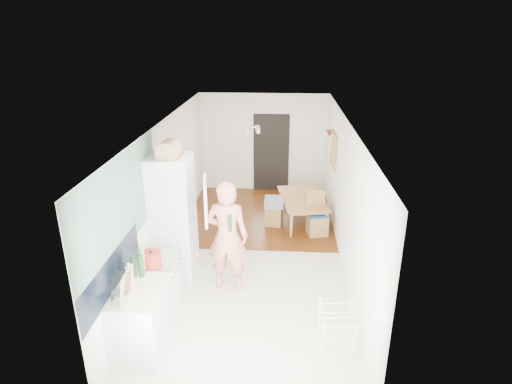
# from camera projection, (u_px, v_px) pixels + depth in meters

# --- Properties ---
(room_shell) EXTENTS (3.20, 7.00, 2.50)m
(room_shell) POSITION_uv_depth(u_px,v_px,m) (254.00, 194.00, 7.55)
(room_shell) COLOR white
(room_shell) RESTS_ON ground
(floor) EXTENTS (3.20, 7.00, 0.01)m
(floor) POSITION_uv_depth(u_px,v_px,m) (254.00, 256.00, 8.01)
(floor) COLOR silver
(floor) RESTS_ON ground
(wood_floor_overlay) EXTENTS (3.20, 3.30, 0.01)m
(wood_floor_overlay) POSITION_uv_depth(u_px,v_px,m) (260.00, 215.00, 9.72)
(wood_floor_overlay) COLOR #632E11
(wood_floor_overlay) RESTS_ON room_shell
(sage_wall_panel) EXTENTS (0.02, 3.00, 1.30)m
(sage_wall_panel) POSITION_uv_depth(u_px,v_px,m) (122.00, 204.00, 5.57)
(sage_wall_panel) COLOR #557662
(sage_wall_panel) RESTS_ON room_shell
(tile_splashback) EXTENTS (0.02, 1.90, 0.50)m
(tile_splashback) POSITION_uv_depth(u_px,v_px,m) (113.00, 273.00, 5.31)
(tile_splashback) COLOR black
(tile_splashback) RESTS_ON room_shell
(doorway_recess) EXTENTS (0.90, 0.04, 2.00)m
(doorway_recess) POSITION_uv_depth(u_px,v_px,m) (271.00, 153.00, 10.87)
(doorway_recess) COLOR black
(doorway_recess) RESTS_ON room_shell
(base_cabinet) EXTENTS (0.60, 0.90, 0.86)m
(base_cabinet) POSITION_uv_depth(u_px,v_px,m) (141.00, 322.00, 5.56)
(base_cabinet) COLOR silver
(base_cabinet) RESTS_ON room_shell
(worktop) EXTENTS (0.62, 0.92, 0.06)m
(worktop) POSITION_uv_depth(u_px,v_px,m) (137.00, 292.00, 5.39)
(worktop) COLOR beige
(worktop) RESTS_ON room_shell
(range_cooker) EXTENTS (0.60, 0.60, 0.88)m
(range_cooker) POSITION_uv_depth(u_px,v_px,m) (157.00, 288.00, 6.25)
(range_cooker) COLOR silver
(range_cooker) RESTS_ON room_shell
(cooker_top) EXTENTS (0.60, 0.60, 0.04)m
(cooker_top) POSITION_uv_depth(u_px,v_px,m) (154.00, 261.00, 6.08)
(cooker_top) COLOR silver
(cooker_top) RESTS_ON room_shell
(fridge_housing) EXTENTS (0.66, 0.66, 2.15)m
(fridge_housing) POSITION_uv_depth(u_px,v_px,m) (173.00, 219.00, 6.97)
(fridge_housing) COLOR silver
(fridge_housing) RESTS_ON room_shell
(fridge_door) EXTENTS (0.14, 0.56, 0.70)m
(fridge_door) POSITION_uv_depth(u_px,v_px,m) (206.00, 200.00, 6.48)
(fridge_door) COLOR silver
(fridge_door) RESTS_ON room_shell
(fridge_interior) EXTENTS (0.02, 0.52, 0.66)m
(fridge_interior) POSITION_uv_depth(u_px,v_px,m) (190.00, 193.00, 6.77)
(fridge_interior) COLOR white
(fridge_interior) RESTS_ON room_shell
(pinboard) EXTENTS (0.03, 0.90, 0.70)m
(pinboard) POSITION_uv_depth(u_px,v_px,m) (334.00, 150.00, 9.11)
(pinboard) COLOR tan
(pinboard) RESTS_ON room_shell
(pinboard_frame) EXTENTS (0.00, 0.94, 0.74)m
(pinboard_frame) POSITION_uv_depth(u_px,v_px,m) (333.00, 150.00, 9.12)
(pinboard_frame) COLOR #9A683E
(pinboard_frame) RESTS_ON room_shell
(wall_sconce) EXTENTS (0.18, 0.18, 0.16)m
(wall_sconce) POSITION_uv_depth(u_px,v_px,m) (330.00, 134.00, 9.65)
(wall_sconce) COLOR maroon
(wall_sconce) RESTS_ON room_shell
(person) EXTENTS (0.82, 0.57, 2.18)m
(person) POSITION_uv_depth(u_px,v_px,m) (227.00, 227.00, 6.68)
(person) COLOR #E3846E
(person) RESTS_ON floor
(dining_table) EXTENTS (0.96, 1.45, 0.47)m
(dining_table) POSITION_uv_depth(u_px,v_px,m) (303.00, 212.00, 9.33)
(dining_table) COLOR #9A683E
(dining_table) RESTS_ON floor
(dining_chair) EXTENTS (0.45, 0.45, 0.91)m
(dining_chair) POSITION_uv_depth(u_px,v_px,m) (318.00, 214.00, 8.67)
(dining_chair) COLOR #9A683E
(dining_chair) RESTS_ON floor
(stool) EXTENTS (0.39, 0.39, 0.45)m
(stool) POSITION_uv_depth(u_px,v_px,m) (274.00, 215.00, 9.19)
(stool) COLOR #9A683E
(stool) RESTS_ON floor
(grey_drape) EXTENTS (0.40, 0.40, 0.18)m
(grey_drape) POSITION_uv_depth(u_px,v_px,m) (274.00, 202.00, 9.04)
(grey_drape) COLOR gray
(grey_drape) RESTS_ON stool
(drying_rack) EXTENTS (0.44, 0.40, 0.78)m
(drying_rack) POSITION_uv_depth(u_px,v_px,m) (336.00, 335.00, 5.37)
(drying_rack) COLOR silver
(drying_rack) RESTS_ON floor
(bread_bin) EXTENTS (0.39, 0.38, 0.19)m
(bread_bin) POSITION_uv_depth(u_px,v_px,m) (169.00, 151.00, 6.47)
(bread_bin) COLOR tan
(bread_bin) RESTS_ON fridge_housing
(red_casserole) EXTENTS (0.31, 0.31, 0.17)m
(red_casserole) POSITION_uv_depth(u_px,v_px,m) (151.00, 258.00, 5.96)
(red_casserole) COLOR red
(red_casserole) RESTS_ON cooker_top
(steel_pan) EXTENTS (0.23, 0.23, 0.11)m
(steel_pan) POSITION_uv_depth(u_px,v_px,m) (121.00, 296.00, 5.16)
(steel_pan) COLOR silver
(steel_pan) RESTS_ON worktop
(held_bottle) EXTENTS (0.06, 0.06, 0.27)m
(held_bottle) POSITION_uv_depth(u_px,v_px,m) (230.00, 223.00, 6.45)
(held_bottle) COLOR #1C421D
(held_bottle) RESTS_ON person
(bottle_a) EXTENTS (0.09, 0.09, 0.31)m
(bottle_a) POSITION_uv_depth(u_px,v_px,m) (141.00, 266.00, 5.62)
(bottle_a) COLOR #1C421D
(bottle_a) RESTS_ON worktop
(bottle_b) EXTENTS (0.08, 0.08, 0.26)m
(bottle_b) POSITION_uv_depth(u_px,v_px,m) (134.00, 267.00, 5.63)
(bottle_b) COLOR #1C421D
(bottle_b) RESTS_ON worktop
(bottle_c) EXTENTS (0.10, 0.10, 0.24)m
(bottle_c) POSITION_uv_depth(u_px,v_px,m) (130.00, 275.00, 5.47)
(bottle_c) COLOR silver
(bottle_c) RESTS_ON worktop
(pepper_mill_front) EXTENTS (0.06, 0.06, 0.20)m
(pepper_mill_front) POSITION_uv_depth(u_px,v_px,m) (142.00, 261.00, 5.84)
(pepper_mill_front) COLOR tan
(pepper_mill_front) RESTS_ON worktop
(pepper_mill_back) EXTENTS (0.07, 0.07, 0.22)m
(pepper_mill_back) POSITION_uv_depth(u_px,v_px,m) (143.00, 260.00, 5.84)
(pepper_mill_back) COLOR tan
(pepper_mill_back) RESTS_ON worktop
(chopping_boards) EXTENTS (0.12, 0.29, 0.40)m
(chopping_boards) POSITION_uv_depth(u_px,v_px,m) (126.00, 286.00, 5.12)
(chopping_boards) COLOR tan
(chopping_boards) RESTS_ON worktop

